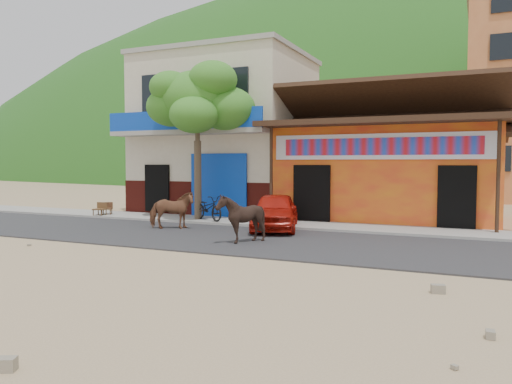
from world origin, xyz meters
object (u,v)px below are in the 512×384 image
cow_tan (172,210)px  cafe_chair_left (100,203)px  scooter (208,208)px  cafe_chair_right (107,203)px  cow_dark (241,218)px  red_car (275,211)px  tree (198,141)px

cow_tan → cafe_chair_left: size_ratio=1.55×
scooter → cafe_chair_right: 5.00m
cow_dark → cafe_chair_right: size_ratio=1.49×
red_car → cafe_chair_left: 8.05m
cafe_chair_left → cafe_chair_right: cafe_chair_left is taller
cafe_chair_right → cafe_chair_left: bearing=-121.0°
cow_tan → cafe_chair_left: cow_tan is taller
cafe_chair_left → cafe_chair_right: bearing=80.0°
scooter → cafe_chair_left: bearing=120.7°
tree → cafe_chair_left: size_ratio=6.12×
cow_tan → cafe_chair_right: 5.30m
cafe_chair_left → scooter: bearing=-7.4°
cow_tan → cow_dark: cow_dark is taller
tree → cow_tan: 3.42m
cow_tan → red_car: 3.51m
cow_dark → cafe_chair_left: (-8.20, 3.53, -0.12)m
red_car → cafe_chair_left: bearing=158.2°
tree → cafe_chair_right: bearing=-179.0°
cow_dark → scooter: bearing=-155.5°
red_car → scooter: bearing=147.5°
cow_tan → scooter: cow_tan is taller
tree → cow_dark: (3.80, -4.03, -2.39)m
cow_dark → cafe_chair_right: bearing=-131.7°
cow_tan → red_car: (3.25, 1.31, -0.02)m
tree → cafe_chair_right: tree is taller
cow_dark → red_car: bearing=167.5°
cafe_chair_right → scooter: bearing=-33.2°
cow_tan → scooter: size_ratio=0.85×
red_car → scooter: size_ratio=2.03×
cow_dark → cafe_chair_right: 9.11m
cow_dark → red_car: 2.98m
scooter → cafe_chair_left: 5.01m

